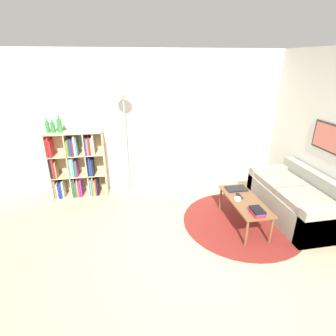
{
  "coord_description": "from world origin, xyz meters",
  "views": [
    {
      "loc": [
        -0.84,
        -2.23,
        2.42
      ],
      "look_at": [
        -0.16,
        1.46,
        0.85
      ],
      "focal_mm": 28.0,
      "sensor_mm": 36.0,
      "label": 1
    }
  ],
  "objects": [
    {
      "name": "bottle_left",
      "position": [
        -2.07,
        2.47,
        1.35
      ],
      "size": [
        0.07,
        0.07,
        0.25
      ],
      "color": "#2D8438",
      "rests_on": "bookshelf"
    },
    {
      "name": "bookshelf",
      "position": [
        -1.69,
        2.47,
        0.59
      ],
      "size": [
        0.98,
        0.34,
        1.24
      ],
      "color": "beige",
      "rests_on": "ground_plane"
    },
    {
      "name": "couch",
      "position": [
        1.91,
        1.06,
        0.28
      ],
      "size": [
        0.85,
        1.61,
        0.74
      ],
      "color": "gray",
      "rests_on": "ground_plane"
    },
    {
      "name": "remote",
      "position": [
        0.91,
        1.1,
        0.45
      ],
      "size": [
        0.05,
        0.17,
        0.02
      ],
      "color": "black",
      "rests_on": "coffee_table"
    },
    {
      "name": "rug",
      "position": [
        0.98,
        1.05,
        0.0
      ],
      "size": [
        1.89,
        1.89,
        0.01
      ],
      "color": "maroon",
      "rests_on": "ground_plane"
    },
    {
      "name": "book_stack_on_table",
      "position": [
        0.93,
        0.6,
        0.47
      ],
      "size": [
        0.16,
        0.23,
        0.07
      ],
      "color": "#B21E23",
      "rests_on": "coffee_table"
    },
    {
      "name": "bottle_middle",
      "position": [
        -1.99,
        2.47,
        1.33
      ],
      "size": [
        0.07,
        0.07,
        0.21
      ],
      "color": "#2D8438",
      "rests_on": "bookshelf"
    },
    {
      "name": "ground_plane",
      "position": [
        0.0,
        0.0,
        0.0
      ],
      "size": [
        14.0,
        14.0,
        0.0
      ],
      "primitive_type": "plane",
      "color": "tan"
    },
    {
      "name": "bottle_right",
      "position": [
        -1.87,
        2.45,
        1.36
      ],
      "size": [
        0.08,
        0.08,
        0.29
      ],
      "color": "#2D8438",
      "rests_on": "bookshelf"
    },
    {
      "name": "wall_right",
      "position": [
        2.32,
        1.33,
        1.3
      ],
      "size": [
        0.08,
        5.66,
        2.6
      ],
      "color": "silver",
      "rests_on": "ground_plane"
    },
    {
      "name": "laptop",
      "position": [
        0.96,
        1.34,
        0.45
      ],
      "size": [
        0.34,
        0.21,
        0.02
      ],
      "color": "black",
      "rests_on": "coffee_table"
    },
    {
      "name": "coffee_table",
      "position": [
        0.94,
        0.99,
        0.39
      ],
      "size": [
        0.45,
        1.07,
        0.44
      ],
      "color": "brown",
      "rests_on": "ground_plane"
    },
    {
      "name": "floor_lamp",
      "position": [
        -0.77,
        2.4,
        1.52
      ],
      "size": [
        0.26,
        0.26,
        1.88
      ],
      "color": "#B7B7BC",
      "rests_on": "ground_plane"
    },
    {
      "name": "wall_back",
      "position": [
        0.0,
        2.69,
        1.29
      ],
      "size": [
        7.6,
        0.11,
        2.6
      ],
      "color": "silver",
      "rests_on": "ground_plane"
    },
    {
      "name": "bowl",
      "position": [
        0.83,
        1.0,
        0.46
      ],
      "size": [
        0.1,
        0.1,
        0.04
      ],
      "color": "silver",
      "rests_on": "coffee_table"
    }
  ]
}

